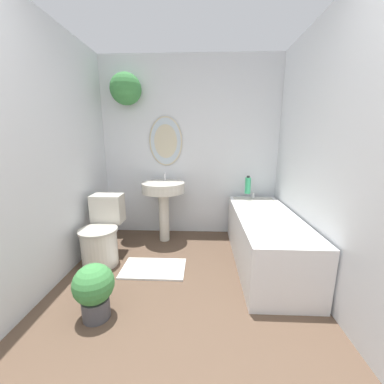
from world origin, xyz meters
TOP-DOWN VIEW (x-y plane):
  - wall_back at (-0.13, 2.75)m, footprint 2.50×0.39m
  - wall_left at (-1.22, 1.37)m, footprint 0.06×2.86m
  - wall_right at (1.22, 1.37)m, footprint 0.06×2.86m
  - toilet at (-0.93, 1.85)m, footprint 0.40×0.61m
  - pedestal_sink at (-0.33, 2.42)m, footprint 0.55×0.55m
  - bathtub at (0.86, 1.88)m, footprint 0.62×1.61m
  - shampoo_bottle at (0.77, 2.54)m, footprint 0.07×0.07m
  - potted_plant at (-0.63, 0.99)m, footprint 0.30×0.30m
  - bath_mat at (-0.33, 1.68)m, footprint 0.65×0.41m

SIDE VIEW (x-z plane):
  - bath_mat at x=-0.33m, z-range 0.00..0.02m
  - potted_plant at x=-0.63m, z-range 0.03..0.47m
  - bathtub at x=0.86m, z-range -0.03..0.61m
  - toilet at x=-0.93m, z-range -0.05..0.66m
  - pedestal_sink at x=-0.33m, z-range 0.19..1.08m
  - shampoo_bottle at x=0.77m, z-range 0.62..0.86m
  - wall_left at x=-1.22m, z-range 0.00..2.40m
  - wall_right at x=1.22m, z-range 0.00..2.40m
  - wall_back at x=-0.13m, z-range 0.12..2.52m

